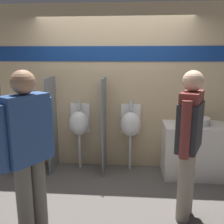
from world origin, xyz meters
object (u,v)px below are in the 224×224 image
urinal_far (130,124)px  person_with_lanyard (28,151)px  cell_phone (180,126)px  urinal_near_counter (79,123)px  toilet (27,153)px  person_in_vest (189,136)px  sink_basin (196,120)px

urinal_far → person_with_lanyard: 2.01m
cell_phone → urinal_near_counter: size_ratio=0.12×
toilet → person_in_vest: (2.38, -1.05, 0.71)m
sink_basin → urinal_near_counter: size_ratio=0.36×
cell_phone → urinal_far: size_ratio=0.12×
urinal_near_counter → person_in_vest: person_in_vest is taller
toilet → person_with_lanyard: (0.72, -1.54, 0.67)m
cell_phone → urinal_far: bearing=160.1°
urinal_near_counter → urinal_far: same height
person_in_vest → person_with_lanyard: 1.73m
toilet → sink_basin: bearing=2.0°
cell_phone → urinal_far: urinal_far is taller
urinal_far → toilet: (-1.72, -0.20, -0.49)m
cell_phone → toilet: toilet is taller
cell_phone → toilet: size_ratio=0.16×
person_in_vest → cell_phone: bearing=18.1°
person_in_vest → urinal_near_counter: bearing=73.7°
cell_phone → person_in_vest: 0.99m
toilet → person_with_lanyard: bearing=-65.0°
toilet → person_in_vest: size_ratio=0.51×
person_with_lanyard → person_in_vest: bearing=-40.9°
person_in_vest → sink_basin: bearing=5.4°
sink_basin → person_in_vest: person_in_vest is taller
cell_phone → urinal_near_counter: (-1.61, 0.27, -0.07)m
urinal_near_counter → urinal_far: size_ratio=1.00×
sink_basin → urinal_far: bearing=174.4°
urinal_near_counter → person_with_lanyard: person_with_lanyard is taller
cell_phone → person_in_vest: size_ratio=0.08×
urinal_near_counter → person_in_vest: (1.52, -1.25, 0.23)m
sink_basin → person_with_lanyard: size_ratio=0.23×
person_with_lanyard → urinal_near_counter: bearing=28.1°
cell_phone → person_with_lanyard: bearing=-140.0°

